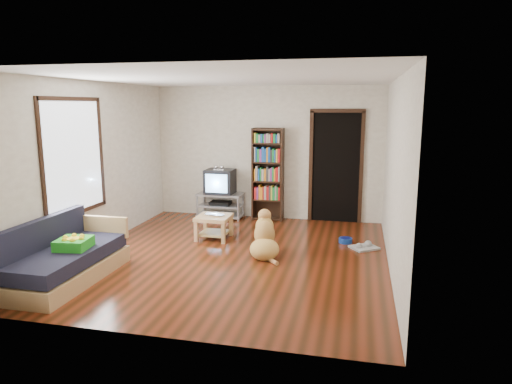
% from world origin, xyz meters
% --- Properties ---
extents(ground, '(5.00, 5.00, 0.00)m').
position_xyz_m(ground, '(0.00, 0.00, 0.00)').
color(ground, '#5F2210').
rests_on(ground, ground).
extents(ceiling, '(5.00, 5.00, 0.00)m').
position_xyz_m(ceiling, '(0.00, 0.00, 2.60)').
color(ceiling, white).
rests_on(ceiling, ground).
extents(wall_back, '(4.50, 0.00, 4.50)m').
position_xyz_m(wall_back, '(0.00, 2.50, 1.30)').
color(wall_back, silver).
rests_on(wall_back, ground).
extents(wall_front, '(4.50, 0.00, 4.50)m').
position_xyz_m(wall_front, '(0.00, -2.50, 1.30)').
color(wall_front, silver).
rests_on(wall_front, ground).
extents(wall_left, '(0.00, 5.00, 5.00)m').
position_xyz_m(wall_left, '(-2.25, 0.00, 1.30)').
color(wall_left, silver).
rests_on(wall_left, ground).
extents(wall_right, '(0.00, 5.00, 5.00)m').
position_xyz_m(wall_right, '(2.25, 0.00, 1.30)').
color(wall_right, silver).
rests_on(wall_right, ground).
extents(green_cushion, '(0.44, 0.44, 0.13)m').
position_xyz_m(green_cushion, '(-1.75, -1.34, 0.49)').
color(green_cushion, green).
rests_on(green_cushion, sofa).
extents(laptop, '(0.36, 0.27, 0.03)m').
position_xyz_m(laptop, '(-0.57, 0.79, 0.41)').
color(laptop, silver).
rests_on(laptop, coffee_table).
extents(dog_bowl, '(0.22, 0.22, 0.08)m').
position_xyz_m(dog_bowl, '(1.62, 1.08, 0.04)').
color(dog_bowl, navy).
rests_on(dog_bowl, ground).
extents(grey_rag, '(0.51, 0.49, 0.03)m').
position_xyz_m(grey_rag, '(1.92, 0.83, 0.01)').
color(grey_rag, '#A4A4A4').
rests_on(grey_rag, ground).
extents(window, '(0.03, 1.46, 1.70)m').
position_xyz_m(window, '(-2.23, -0.50, 1.50)').
color(window, white).
rests_on(window, wall_left).
extents(doorway, '(1.03, 0.05, 2.19)m').
position_xyz_m(doorway, '(1.35, 2.48, 1.12)').
color(doorway, black).
rests_on(doorway, wall_back).
extents(tv_stand, '(0.90, 0.45, 0.50)m').
position_xyz_m(tv_stand, '(-0.90, 2.25, 0.27)').
color(tv_stand, '#99999E').
rests_on(tv_stand, ground).
extents(crt_tv, '(0.55, 0.52, 0.58)m').
position_xyz_m(crt_tv, '(-0.90, 2.27, 0.74)').
color(crt_tv, black).
rests_on(crt_tv, tv_stand).
extents(bookshelf, '(0.60, 0.30, 1.80)m').
position_xyz_m(bookshelf, '(0.05, 2.34, 1.00)').
color(bookshelf, black).
rests_on(bookshelf, ground).
extents(sofa, '(0.80, 1.80, 0.80)m').
position_xyz_m(sofa, '(-1.87, -1.38, 0.26)').
color(sofa, tan).
rests_on(sofa, ground).
extents(coffee_table, '(0.55, 0.55, 0.40)m').
position_xyz_m(coffee_table, '(-0.57, 0.82, 0.28)').
color(coffee_table, tan).
rests_on(coffee_table, ground).
extents(dog, '(0.53, 0.80, 0.70)m').
position_xyz_m(dog, '(0.44, 0.15, 0.26)').
color(dog, tan).
rests_on(dog, ground).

